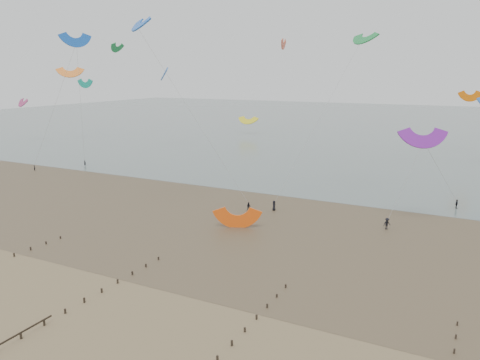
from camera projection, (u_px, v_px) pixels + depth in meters
name	position (u px, v px, depth m)	size (l,w,h in m)	color
ground	(66.00, 291.00, 53.07)	(500.00, 500.00, 0.00)	brown
sea_and_shore	(197.00, 209.00, 84.73)	(500.00, 665.00, 0.03)	#475654
kitesurfer_lead	(35.00, 168.00, 117.55)	(0.55, 0.36, 1.50)	black
kitesurfers	(472.00, 216.00, 77.47)	(134.40, 24.98, 1.89)	black
grounded_kite	(237.00, 227.00, 74.71)	(6.49, 3.40, 4.95)	#FD5710
kites_airborne	(291.00, 83.00, 131.53)	(247.19, 114.19, 42.60)	#0D9A80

